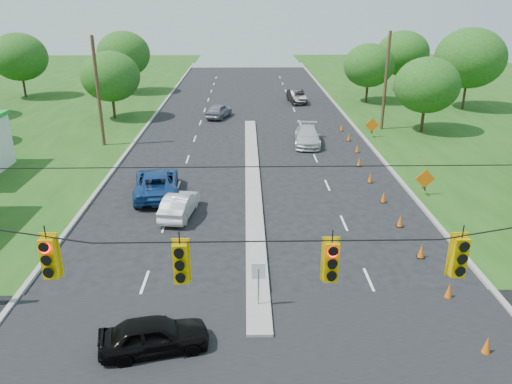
{
  "coord_description": "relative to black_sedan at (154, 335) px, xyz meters",
  "views": [
    {
      "loc": [
        -0.47,
        -11.19,
        11.82
      ],
      "look_at": [
        0.03,
        11.77,
        2.8
      ],
      "focal_mm": 35.0,
      "sensor_mm": 36.0,
      "label": 1
    }
  ],
  "objects": [
    {
      "name": "curb_left",
      "position": [
        -6.34,
        26.56,
        -0.66
      ],
      "size": [
        0.25,
        110.0,
        0.16
      ],
      "primitive_type": "cube",
      "color": "gray",
      "rests_on": "ground"
    },
    {
      "name": "curb_right",
      "position": [
        13.86,
        26.56,
        -0.66
      ],
      "size": [
        0.25,
        110.0,
        0.16
      ],
      "primitive_type": "cube",
      "color": "gray",
      "rests_on": "ground"
    },
    {
      "name": "median",
      "position": [
        3.76,
        17.56,
        -0.66
      ],
      "size": [
        1.0,
        34.0,
        0.18
      ],
      "primitive_type": "cube",
      "color": "gray",
      "rests_on": "ground"
    },
    {
      "name": "median_sign",
      "position": [
        3.76,
        2.56,
        0.81
      ],
      "size": [
        0.55,
        0.06,
        2.05
      ],
      "color": "gray",
      "rests_on": "ground"
    },
    {
      "name": "signal_span",
      "position": [
        3.71,
        -4.44,
        4.31
      ],
      "size": [
        25.6,
        0.32,
        9.0
      ],
      "color": "#422D1C",
      "rests_on": "ground"
    },
    {
      "name": "utility_pole_far_left",
      "position": [
        -8.74,
        26.56,
        3.84
      ],
      "size": [
        0.28,
        0.28,
        9.0
      ],
      "primitive_type": "cylinder",
      "color": "#422D1C",
      "rests_on": "ground"
    },
    {
      "name": "utility_pole_far_right",
      "position": [
        16.26,
        31.56,
        3.84
      ],
      "size": [
        0.28,
        0.28,
        9.0
      ],
      "primitive_type": "cylinder",
      "color": "#422D1C",
      "rests_on": "ground"
    },
    {
      "name": "cone_0",
      "position": [
        11.75,
        -0.44,
        -0.31
      ],
      "size": [
        0.32,
        0.32,
        0.7
      ],
      "primitive_type": "cone",
      "color": "#DF5F0D",
      "rests_on": "ground"
    },
    {
      "name": "cone_1",
      "position": [
        11.75,
        3.06,
        -0.31
      ],
      "size": [
        0.32,
        0.32,
        0.7
      ],
      "primitive_type": "cone",
      "color": "#DF5F0D",
      "rests_on": "ground"
    },
    {
      "name": "cone_2",
      "position": [
        11.75,
        6.56,
        -0.31
      ],
      "size": [
        0.32,
        0.32,
        0.7
      ],
      "primitive_type": "cone",
      "color": "#DF5F0D",
      "rests_on": "ground"
    },
    {
      "name": "cone_3",
      "position": [
        11.75,
        10.06,
        -0.31
      ],
      "size": [
        0.32,
        0.32,
        0.7
      ],
      "primitive_type": "cone",
      "color": "#DF5F0D",
      "rests_on": "ground"
    },
    {
      "name": "cone_4",
      "position": [
        11.75,
        13.56,
        -0.31
      ],
      "size": [
        0.32,
        0.32,
        0.7
      ],
      "primitive_type": "cone",
      "color": "#DF5F0D",
      "rests_on": "ground"
    },
    {
      "name": "cone_5",
      "position": [
        11.75,
        17.06,
        -0.31
      ],
      "size": [
        0.32,
        0.32,
        0.7
      ],
      "primitive_type": "cone",
      "color": "#DF5F0D",
      "rests_on": "ground"
    },
    {
      "name": "cone_6",
      "position": [
        11.75,
        20.56,
        -0.31
      ],
      "size": [
        0.32,
        0.32,
        0.7
      ],
      "primitive_type": "cone",
      "color": "#DF5F0D",
      "rests_on": "ground"
    },
    {
      "name": "cone_7",
      "position": [
        12.35,
        24.06,
        -0.31
      ],
      "size": [
        0.32,
        0.32,
        0.7
      ],
      "primitive_type": "cone",
      "color": "#DF5F0D",
      "rests_on": "ground"
    },
    {
      "name": "cone_8",
      "position": [
        12.35,
        27.56,
        -0.31
      ],
      "size": [
        0.32,
        0.32,
        0.7
      ],
      "primitive_type": "cone",
      "color": "#DF5F0D",
      "rests_on": "ground"
    },
    {
      "name": "cone_9",
      "position": [
        12.35,
        31.06,
        -0.31
      ],
      "size": [
        0.32,
        0.32,
        0.7
      ],
      "primitive_type": "cone",
      "color": "#DF5F0D",
      "rests_on": "ground"
    },
    {
      "name": "work_sign_1",
      "position": [
        14.56,
        14.56,
        0.43
      ],
      "size": [
        1.27,
        0.58,
        1.37
      ],
      "color": "black",
      "rests_on": "ground"
    },
    {
      "name": "work_sign_2",
      "position": [
        14.56,
        28.56,
        0.43
      ],
      "size": [
        1.27,
        0.58,
        1.37
      ],
      "color": "black",
      "rests_on": "ground"
    },
    {
      "name": "tree_4",
      "position": [
        -24.24,
        48.56,
        4.3
      ],
      "size": [
        6.72,
        6.72,
        7.84
      ],
      "color": "black",
      "rests_on": "ground"
    },
    {
      "name": "tree_5",
      "position": [
        -10.24,
        36.56,
        3.68
      ],
      "size": [
        5.88,
        5.88,
        6.86
      ],
      "color": "black",
      "rests_on": "ground"
    },
    {
      "name": "tree_6",
      "position": [
        -12.24,
        51.56,
        4.3
      ],
      "size": [
        6.72,
        6.72,
        7.84
      ],
      "color": "black",
      "rests_on": "ground"
    },
    {
      "name": "tree_9",
      "position": [
        19.76,
        30.56,
        3.68
      ],
      "size": [
        5.88,
        5.88,
        6.86
      ],
      "color": "black",
      "rests_on": "ground"
    },
    {
      "name": "tree_10",
      "position": [
        27.76,
        40.56,
        4.92
      ],
      "size": [
        7.56,
        7.56,
        8.82
      ],
      "color": "black",
      "rests_on": "ground"
    },
    {
      "name": "tree_11",
      "position": [
        23.76,
        51.56,
        4.3
      ],
      "size": [
        6.72,
        6.72,
        7.84
      ],
      "color": "black",
      "rests_on": "ground"
    },
    {
      "name": "tree_12",
      "position": [
        17.76,
        44.56,
        3.68
      ],
      "size": [
        5.88,
        5.88,
        6.86
      ],
      "color": "black",
      "rests_on": "ground"
    },
    {
      "name": "black_sedan",
      "position": [
        0.0,
        0.0,
        0.0
      ],
      "size": [
        4.1,
        2.35,
        1.31
      ],
      "primitive_type": "imported",
      "rotation": [
        0.0,
        0.0,
        1.79
      ],
      "color": "black",
      "rests_on": "ground"
    },
    {
      "name": "white_sedan",
      "position": [
        -0.53,
        11.83,
        0.02
      ],
      "size": [
        2.03,
        4.3,
        1.36
      ],
      "primitive_type": "imported",
      "rotation": [
        0.0,
        0.0,
        2.99
      ],
      "color": "silver",
      "rests_on": "ground"
    },
    {
      "name": "blue_pickup",
      "position": [
        -2.37,
        15.13,
        0.16
      ],
      "size": [
        3.51,
        6.2,
        1.63
      ],
      "primitive_type": "imported",
      "rotation": [
        0.0,
        0.0,
        3.28
      ],
      "color": "navy",
      "rests_on": "ground"
    },
    {
      "name": "silver_car_far",
      "position": [
        8.58,
        26.48,
        0.1
      ],
      "size": [
        2.59,
        5.4,
        1.52
      ],
      "primitive_type": "imported",
      "rotation": [
        0.0,
        0.0,
        -0.09
      ],
      "color": "beige",
      "rests_on": "ground"
    },
    {
      "name": "silver_car_oncoming",
      "position": [
        0.53,
        36.88,
        0.07
      ],
      "size": [
        2.96,
        4.57,
        1.45
      ],
      "primitive_type": "imported",
      "rotation": [
        0.0,
        0.0,
        2.82
      ],
      "color": "slate",
      "rests_on": "ground"
    },
    {
      "name": "dark_car_receding",
      "position": [
        9.39,
        44.58,
        0.09
      ],
      "size": [
        2.12,
        4.68,
        1.49
      ],
      "primitive_type": "imported",
      "rotation": [
        0.0,
        0.0,
        0.12
      ],
      "color": "black",
      "rests_on": "ground"
    }
  ]
}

